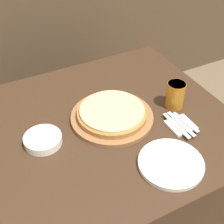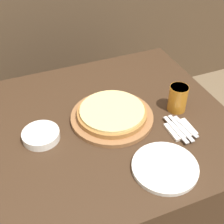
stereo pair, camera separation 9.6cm
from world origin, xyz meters
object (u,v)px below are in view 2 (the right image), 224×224
(fork, at_px, (176,129))
(spoon, at_px, (186,127))
(dinner_plate, at_px, (165,167))
(side_bowl, at_px, (41,136))
(pizza_on_board, at_px, (112,115))
(dinner_knife, at_px, (181,128))
(beer_glass, at_px, (178,97))

(fork, xyz_separation_m, spoon, (0.05, 0.00, 0.00))
(dinner_plate, relative_size, side_bowl, 1.62)
(pizza_on_board, bearing_deg, dinner_plate, -77.45)
(fork, bearing_deg, spoon, 0.00)
(fork, xyz_separation_m, dinner_knife, (0.03, 0.00, 0.00))
(pizza_on_board, distance_m, beer_glass, 0.32)
(spoon, bearing_deg, pizza_on_board, 145.82)
(dinner_knife, distance_m, spoon, 0.03)
(beer_glass, distance_m, dinner_knife, 0.16)
(pizza_on_board, relative_size, fork, 2.06)
(side_bowl, xyz_separation_m, dinner_knife, (0.58, -0.18, -0.00))
(spoon, bearing_deg, dinner_plate, -140.05)
(beer_glass, xyz_separation_m, fork, (-0.09, -0.14, -0.06))
(fork, relative_size, dinner_knife, 1.00)
(pizza_on_board, relative_size, spoon, 2.41)
(beer_glass, height_order, spoon, beer_glass)
(pizza_on_board, height_order, side_bowl, pizza_on_board)
(beer_glass, relative_size, dinner_knife, 0.70)
(pizza_on_board, height_order, fork, pizza_on_board)
(dinner_plate, relative_size, dinner_knife, 1.40)
(side_bowl, distance_m, spoon, 0.63)
(dinner_knife, xyz_separation_m, spoon, (0.03, 0.00, 0.00))
(dinner_plate, height_order, side_bowl, side_bowl)
(pizza_on_board, bearing_deg, spoon, -34.18)
(pizza_on_board, distance_m, spoon, 0.33)
(side_bowl, relative_size, dinner_knife, 0.87)
(beer_glass, xyz_separation_m, dinner_knife, (-0.06, -0.14, -0.06))
(dinner_plate, bearing_deg, beer_glass, 52.46)
(dinner_knife, bearing_deg, dinner_plate, -136.17)
(pizza_on_board, distance_m, side_bowl, 0.33)
(side_bowl, relative_size, fork, 0.87)
(side_bowl, xyz_separation_m, fork, (0.55, -0.18, -0.00))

